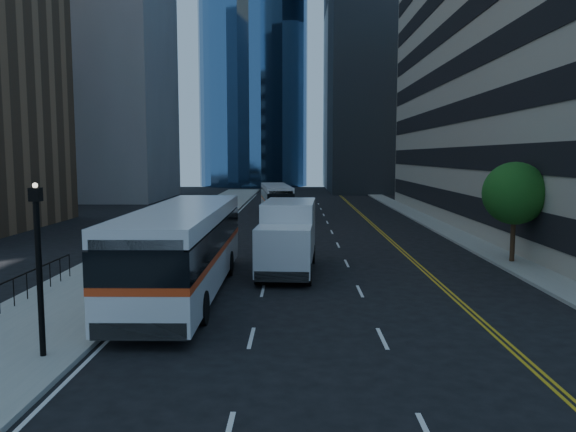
{
  "coord_description": "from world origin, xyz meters",
  "views": [
    {
      "loc": [
        -2.15,
        -20.63,
        5.54
      ],
      "look_at": [
        -2.5,
        4.9,
        2.8
      ],
      "focal_mm": 35.0,
      "sensor_mm": 36.0,
      "label": 1
    }
  ],
  "objects_px": {
    "box_truck": "(288,236)",
    "lamp_post": "(39,262)",
    "street_tree": "(515,193)",
    "bus_front": "(184,247)",
    "bus_rear": "(276,198)"
  },
  "relations": [
    {
      "from": "street_tree",
      "to": "box_truck",
      "type": "height_order",
      "value": "street_tree"
    },
    {
      "from": "street_tree",
      "to": "bus_rear",
      "type": "distance_m",
      "value": 27.83
    },
    {
      "from": "street_tree",
      "to": "box_truck",
      "type": "relative_size",
      "value": 0.72
    },
    {
      "from": "box_truck",
      "to": "bus_rear",
      "type": "bearing_deg",
      "value": 96.75
    },
    {
      "from": "lamp_post",
      "to": "bus_front",
      "type": "relative_size",
      "value": 0.33
    },
    {
      "from": "lamp_post",
      "to": "bus_rear",
      "type": "height_order",
      "value": "lamp_post"
    },
    {
      "from": "street_tree",
      "to": "lamp_post",
      "type": "height_order",
      "value": "street_tree"
    },
    {
      "from": "street_tree",
      "to": "bus_rear",
      "type": "height_order",
      "value": "street_tree"
    },
    {
      "from": "bus_front",
      "to": "box_truck",
      "type": "xyz_separation_m",
      "value": [
        4.09,
        4.39,
        -0.16
      ]
    },
    {
      "from": "street_tree",
      "to": "lamp_post",
      "type": "distance_m",
      "value": 22.82
    },
    {
      "from": "lamp_post",
      "to": "box_truck",
      "type": "relative_size",
      "value": 0.64
    },
    {
      "from": "box_truck",
      "to": "lamp_post",
      "type": "bearing_deg",
      "value": -115.26
    },
    {
      "from": "bus_front",
      "to": "street_tree",
      "type": "bearing_deg",
      "value": 22.65
    },
    {
      "from": "bus_rear",
      "to": "box_truck",
      "type": "distance_m",
      "value": 26.77
    },
    {
      "from": "bus_front",
      "to": "bus_rear",
      "type": "distance_m",
      "value": 31.23
    }
  ]
}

